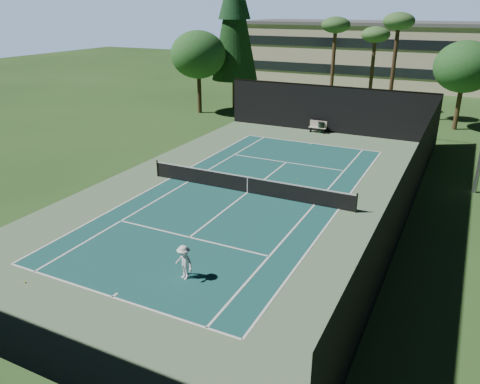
{
  "coord_description": "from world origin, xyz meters",
  "views": [
    {
      "loc": [
        10.96,
        -23.12,
        10.25
      ],
      "look_at": [
        1.0,
        -3.0,
        1.3
      ],
      "focal_mm": 35.0,
      "sensor_mm": 36.0,
      "label": 1
    }
  ],
  "objects_px": {
    "tennis_ball_b": "(253,179)",
    "tennis_ball_d": "(217,172)",
    "tennis_net": "(247,184)",
    "tennis_ball_a": "(25,282)",
    "park_bench": "(318,126)",
    "trash_bin": "(321,127)",
    "player": "(184,262)",
    "tennis_ball_c": "(297,179)"
  },
  "relations": [
    {
      "from": "tennis_ball_d",
      "to": "trash_bin",
      "type": "relative_size",
      "value": 0.07
    },
    {
      "from": "tennis_net",
      "to": "tennis_ball_c",
      "type": "distance_m",
      "value": 3.93
    },
    {
      "from": "tennis_net",
      "to": "trash_bin",
      "type": "bearing_deg",
      "value": 91.2
    },
    {
      "from": "player",
      "to": "tennis_ball_b",
      "type": "relative_size",
      "value": 22.76
    },
    {
      "from": "tennis_ball_c",
      "to": "tennis_net",
      "type": "bearing_deg",
      "value": -119.13
    },
    {
      "from": "tennis_net",
      "to": "tennis_ball_b",
      "type": "height_order",
      "value": "tennis_net"
    },
    {
      "from": "tennis_ball_b",
      "to": "park_bench",
      "type": "bearing_deg",
      "value": 89.8
    },
    {
      "from": "player",
      "to": "trash_bin",
      "type": "bearing_deg",
      "value": 112.52
    },
    {
      "from": "tennis_net",
      "to": "tennis_ball_b",
      "type": "xyz_separation_m",
      "value": [
        -0.65,
        2.19,
        -0.53
      ]
    },
    {
      "from": "tennis_ball_c",
      "to": "tennis_ball_d",
      "type": "bearing_deg",
      "value": -168.35
    },
    {
      "from": "park_bench",
      "to": "player",
      "type": "bearing_deg",
      "value": -84.65
    },
    {
      "from": "tennis_ball_a",
      "to": "tennis_net",
      "type": "bearing_deg",
      "value": 73.43
    },
    {
      "from": "tennis_ball_a",
      "to": "tennis_ball_c",
      "type": "relative_size",
      "value": 1.01
    },
    {
      "from": "tennis_ball_d",
      "to": "park_bench",
      "type": "height_order",
      "value": "park_bench"
    },
    {
      "from": "tennis_ball_a",
      "to": "tennis_ball_d",
      "type": "xyz_separation_m",
      "value": [
        0.4,
        14.97,
        -0.0
      ]
    },
    {
      "from": "player",
      "to": "park_bench",
      "type": "bearing_deg",
      "value": 113.17
    },
    {
      "from": "tennis_ball_b",
      "to": "tennis_ball_d",
      "type": "distance_m",
      "value": 2.71
    },
    {
      "from": "player",
      "to": "tennis_ball_d",
      "type": "distance_m",
      "value": 12.92
    },
    {
      "from": "trash_bin",
      "to": "tennis_ball_d",
      "type": "bearing_deg",
      "value": -102.95
    },
    {
      "from": "player",
      "to": "tennis_ball_b",
      "type": "xyz_separation_m",
      "value": [
        -2.39,
        11.72,
        -0.71
      ]
    },
    {
      "from": "tennis_net",
      "to": "player",
      "type": "relative_size",
      "value": 8.73
    },
    {
      "from": "tennis_ball_a",
      "to": "tennis_ball_b",
      "type": "height_order",
      "value": "tennis_ball_a"
    },
    {
      "from": "player",
      "to": "park_bench",
      "type": "xyz_separation_m",
      "value": [
        -2.34,
        25.03,
        -0.19
      ]
    },
    {
      "from": "player",
      "to": "tennis_ball_a",
      "type": "relative_size",
      "value": 20.51
    },
    {
      "from": "tennis_net",
      "to": "tennis_ball_a",
      "type": "relative_size",
      "value": 179.13
    },
    {
      "from": "park_bench",
      "to": "trash_bin",
      "type": "bearing_deg",
      "value": 6.0
    },
    {
      "from": "tennis_ball_b",
      "to": "player",
      "type": "bearing_deg",
      "value": -78.48
    },
    {
      "from": "tennis_ball_c",
      "to": "trash_bin",
      "type": "bearing_deg",
      "value": 100.37
    },
    {
      "from": "tennis_ball_b",
      "to": "tennis_ball_c",
      "type": "bearing_deg",
      "value": 25.44
    },
    {
      "from": "player",
      "to": "park_bench",
      "type": "height_order",
      "value": "player"
    },
    {
      "from": "tennis_ball_a",
      "to": "tennis_ball_b",
      "type": "xyz_separation_m",
      "value": [
        3.11,
        14.84,
        -0.0
      ]
    },
    {
      "from": "player",
      "to": "park_bench",
      "type": "distance_m",
      "value": 25.14
    },
    {
      "from": "tennis_ball_c",
      "to": "park_bench",
      "type": "height_order",
      "value": "park_bench"
    },
    {
      "from": "tennis_ball_b",
      "to": "trash_bin",
      "type": "bearing_deg",
      "value": 88.59
    },
    {
      "from": "tennis_ball_b",
      "to": "tennis_ball_c",
      "type": "distance_m",
      "value": 2.82
    },
    {
      "from": "tennis_ball_a",
      "to": "trash_bin",
      "type": "distance_m",
      "value": 28.39
    },
    {
      "from": "tennis_ball_c",
      "to": "tennis_ball_b",
      "type": "bearing_deg",
      "value": -154.56
    },
    {
      "from": "tennis_ball_d",
      "to": "tennis_net",
      "type": "bearing_deg",
      "value": -34.56
    },
    {
      "from": "park_bench",
      "to": "tennis_ball_d",
      "type": "bearing_deg",
      "value": -101.8
    },
    {
      "from": "player",
      "to": "trash_bin",
      "type": "xyz_separation_m",
      "value": [
        -2.06,
        25.06,
        -0.26
      ]
    },
    {
      "from": "tennis_net",
      "to": "park_bench",
      "type": "bearing_deg",
      "value": 92.25
    },
    {
      "from": "player",
      "to": "tennis_ball_c",
      "type": "distance_m",
      "value": 12.95
    }
  ]
}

